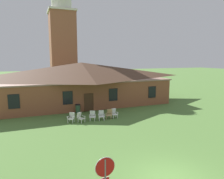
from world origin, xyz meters
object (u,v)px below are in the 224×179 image
at_px(lawn_chair_by_porch, 71,117).
at_px(trash_bin, 78,109).
at_px(lawn_chair_middle, 101,115).
at_px(lawn_chair_right_end, 109,114).
at_px(stop_sign, 105,175).
at_px(lawn_chair_near_door, 80,117).
at_px(lawn_chair_far_side, 114,113).
at_px(lawn_chair_left_end, 93,115).

distance_m(lawn_chair_by_porch, trash_bin, 3.43).
height_order(lawn_chair_middle, lawn_chair_right_end, same).
bearing_deg(lawn_chair_right_end, trash_bin, 127.34).
bearing_deg(lawn_chair_middle, lawn_chair_right_end, 8.28).
xyz_separation_m(stop_sign, lawn_chair_near_door, (1.67, 12.04, -1.21)).
xyz_separation_m(lawn_chair_middle, lawn_chair_far_side, (1.47, 0.23, 0.00)).
xyz_separation_m(lawn_chair_by_porch, lawn_chair_right_end, (3.85, -0.18, 0.00)).
bearing_deg(lawn_chair_by_porch, stop_sign, -93.98).
xyz_separation_m(lawn_chair_near_door, lawn_chair_middle, (2.13, 0.03, 0.00)).
xyz_separation_m(lawn_chair_left_end, lawn_chair_right_end, (1.78, -0.03, 0.00)).
bearing_deg(stop_sign, lawn_chair_by_porch, 86.02).
distance_m(stop_sign, lawn_chair_right_end, 13.14).
height_order(stop_sign, lawn_chair_far_side, stop_sign).
relative_size(lawn_chair_by_porch, trash_bin, 0.98).
relative_size(lawn_chair_near_door, lawn_chair_far_side, 1.00).
bearing_deg(trash_bin, lawn_chair_far_side, -46.17).
xyz_separation_m(lawn_chair_right_end, trash_bin, (-2.56, 3.35, -0.00)).
relative_size(lawn_chair_by_porch, lawn_chair_far_side, 1.00).
bearing_deg(lawn_chair_far_side, lawn_chair_near_door, -175.80).
relative_size(lawn_chair_left_end, lawn_chair_right_end, 1.00).
distance_m(lawn_chair_left_end, trash_bin, 3.41).
xyz_separation_m(stop_sign, lawn_chair_far_side, (5.27, 12.31, -1.21)).
relative_size(stop_sign, lawn_chair_by_porch, 2.53).
bearing_deg(lawn_chair_far_side, trash_bin, 133.83).
height_order(lawn_chair_left_end, lawn_chair_right_end, same).
bearing_deg(lawn_chair_by_porch, lawn_chair_middle, -6.01).
relative_size(lawn_chair_right_end, trash_bin, 0.98).
bearing_deg(lawn_chair_near_door, lawn_chair_left_end, 8.63).
bearing_deg(lawn_chair_right_end, lawn_chair_far_side, 10.31).
xyz_separation_m(stop_sign, lawn_chair_by_porch, (0.86, 12.38, -1.21)).
distance_m(lawn_chair_by_porch, lawn_chair_far_side, 4.41).
distance_m(stop_sign, lawn_chair_left_end, 12.64).
bearing_deg(lawn_chair_by_porch, lawn_chair_near_door, -22.71).
xyz_separation_m(lawn_chair_by_porch, lawn_chair_middle, (2.94, -0.31, 0.00)).
bearing_deg(lawn_chair_near_door, stop_sign, -97.92).
distance_m(stop_sign, lawn_chair_middle, 12.72).
relative_size(lawn_chair_by_porch, lawn_chair_left_end, 1.00).
bearing_deg(lawn_chair_middle, stop_sign, -107.50).
height_order(lawn_chair_by_porch, trash_bin, trash_bin).
relative_size(stop_sign, lawn_chair_middle, 2.53).
relative_size(lawn_chair_right_end, lawn_chair_far_side, 1.00).
bearing_deg(stop_sign, lawn_chair_left_end, 76.53).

